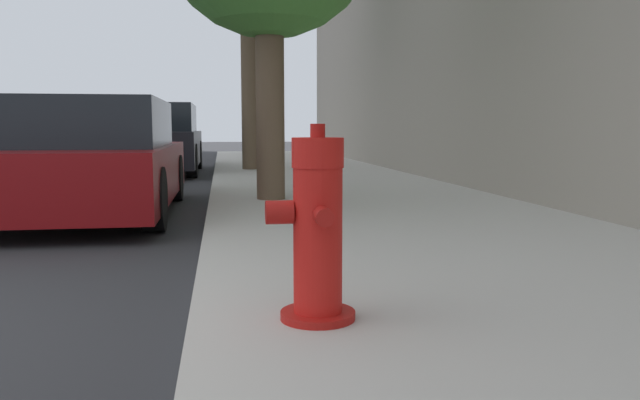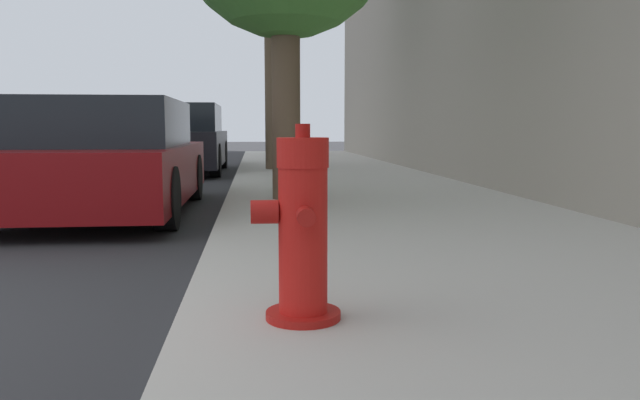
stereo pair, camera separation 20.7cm
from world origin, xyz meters
name	(u,v)px [view 1 (the left image)]	position (x,y,z in m)	size (l,w,h in m)	color
sidewalk_slab	(583,324)	(3.90, 0.00, 0.06)	(3.59, 40.00, 0.11)	#B7B2A8
fire_hydrant	(317,232)	(2.67, 0.09, 0.51)	(0.39, 0.41, 0.86)	#A91511
parked_car_near	(86,160)	(0.81, 4.49, 0.61)	(1.87, 4.02, 1.25)	maroon
parked_car_mid	(155,140)	(0.88, 10.90, 0.69)	(1.83, 4.28, 1.44)	black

